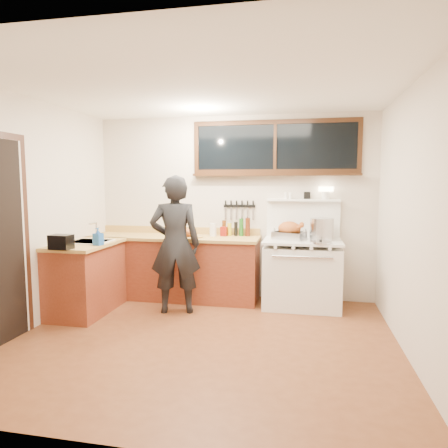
% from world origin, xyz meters
% --- Properties ---
extents(ground_plane, '(4.00, 3.50, 0.02)m').
position_xyz_m(ground_plane, '(0.00, 0.00, -0.01)').
color(ground_plane, '#5D2F18').
extents(room_shell, '(4.10, 3.60, 2.65)m').
position_xyz_m(room_shell, '(0.00, 0.00, 1.65)').
color(room_shell, beige).
rests_on(room_shell, ground).
extents(counter_back, '(2.44, 0.64, 1.00)m').
position_xyz_m(counter_back, '(-0.80, 1.45, 0.45)').
color(counter_back, maroon).
rests_on(counter_back, ground).
extents(counter_left, '(0.64, 1.09, 0.90)m').
position_xyz_m(counter_left, '(-1.70, 0.62, 0.45)').
color(counter_left, maroon).
rests_on(counter_left, ground).
extents(sink_unit, '(0.50, 0.45, 0.37)m').
position_xyz_m(sink_unit, '(-1.68, 0.70, 0.85)').
color(sink_unit, white).
rests_on(sink_unit, counter_left).
extents(vintage_stove, '(1.02, 0.74, 1.60)m').
position_xyz_m(vintage_stove, '(1.00, 1.41, 0.47)').
color(vintage_stove, white).
rests_on(vintage_stove, ground).
extents(back_window, '(2.32, 0.13, 0.77)m').
position_xyz_m(back_window, '(0.60, 1.72, 2.06)').
color(back_window, black).
rests_on(back_window, room_shell).
extents(knife_strip, '(0.46, 0.03, 0.28)m').
position_xyz_m(knife_strip, '(0.10, 1.73, 1.31)').
color(knife_strip, black).
rests_on(knife_strip, room_shell).
extents(man, '(0.72, 0.57, 1.75)m').
position_xyz_m(man, '(-0.58, 0.85, 0.87)').
color(man, black).
rests_on(man, ground).
extents(soap_bottle, '(0.12, 0.12, 0.22)m').
position_xyz_m(soap_bottle, '(-1.43, 0.47, 1.01)').
color(soap_bottle, '#2156A6').
rests_on(soap_bottle, counter_left).
extents(toaster, '(0.25, 0.18, 0.17)m').
position_xyz_m(toaster, '(-1.70, 0.12, 0.98)').
color(toaster, black).
rests_on(toaster, counter_left).
extents(cutting_board, '(0.43, 0.38, 0.13)m').
position_xyz_m(cutting_board, '(-0.55, 1.28, 0.95)').
color(cutting_board, tan).
rests_on(cutting_board, counter_back).
extents(roast_turkey, '(0.48, 0.42, 0.24)m').
position_xyz_m(roast_turkey, '(0.83, 1.45, 1.00)').
color(roast_turkey, silver).
rests_on(roast_turkey, vintage_stove).
extents(stockpot, '(0.32, 0.32, 0.29)m').
position_xyz_m(stockpot, '(1.25, 1.47, 1.04)').
color(stockpot, silver).
rests_on(stockpot, vintage_stove).
extents(saucepan, '(0.16, 0.27, 0.11)m').
position_xyz_m(saucepan, '(1.15, 1.70, 0.95)').
color(saucepan, silver).
rests_on(saucepan, vintage_stove).
extents(pot_lid, '(0.28, 0.28, 0.04)m').
position_xyz_m(pot_lid, '(1.22, 1.16, 0.91)').
color(pot_lid, silver).
rests_on(pot_lid, vintage_stove).
extents(coffee_tin, '(0.10, 0.08, 0.13)m').
position_xyz_m(coffee_tin, '(-0.10, 1.57, 0.97)').
color(coffee_tin, maroon).
rests_on(coffee_tin, counter_back).
extents(pitcher, '(0.12, 0.12, 0.18)m').
position_xyz_m(pitcher, '(-0.25, 1.54, 0.99)').
color(pitcher, white).
rests_on(pitcher, counter_back).
extents(bottle_cluster, '(0.40, 0.07, 0.26)m').
position_xyz_m(bottle_cluster, '(0.09, 1.63, 1.01)').
color(bottle_cluster, black).
rests_on(bottle_cluster, counter_back).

